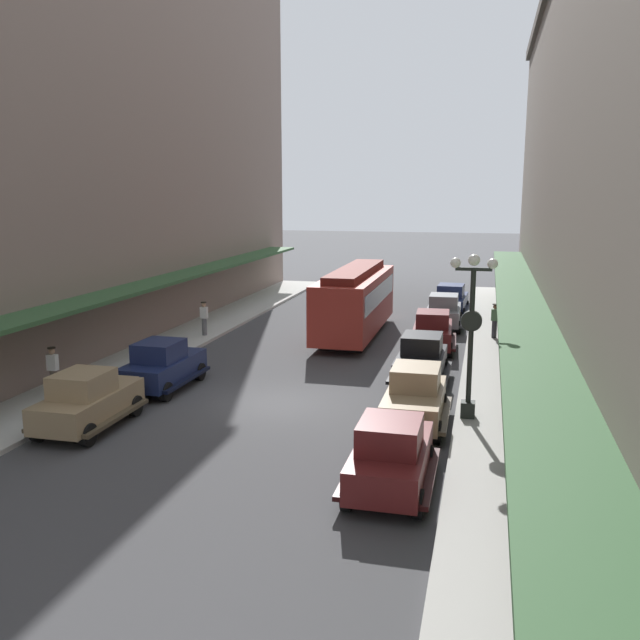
{
  "coord_description": "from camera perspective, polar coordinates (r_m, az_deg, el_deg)",
  "views": [
    {
      "loc": [
        6.79,
        -21.35,
        7.19
      ],
      "look_at": [
        0.0,
        6.0,
        1.8
      ],
      "focal_mm": 37.96,
      "sensor_mm": 36.0,
      "label": 1
    }
  ],
  "objects": [
    {
      "name": "parked_car_5",
      "position": [
        25.88,
        8.52,
        -3.26
      ],
      "size": [
        2.16,
        4.27,
        1.84
      ],
      "color": "black",
      "rests_on": "ground"
    },
    {
      "name": "sidewalk_left",
      "position": [
        26.66,
        -19.19,
        -5.27
      ],
      "size": [
        3.0,
        60.0,
        0.15
      ],
      "primitive_type": "cube",
      "color": "#B7B5AD",
      "rests_on": "ground"
    },
    {
      "name": "fire_hydrant",
      "position": [
        24.41,
        -19.37,
        -5.56
      ],
      "size": [
        0.24,
        0.24,
        0.82
      ],
      "color": "#B21E19",
      "rests_on": "sidewalk_left"
    },
    {
      "name": "pedestrian_3",
      "position": [
        25.58,
        -21.58,
        -3.92
      ],
      "size": [
        0.36,
        0.28,
        1.67
      ],
      "color": "#4C4238",
      "rests_on": "sidewalk_left"
    },
    {
      "name": "building_row_right",
      "position": [
        21.66,
        23.74,
        13.35
      ],
      "size": [
        4.3,
        60.0,
        16.95
      ],
      "color": "slate",
      "rests_on": "ground"
    },
    {
      "name": "lamp_post_with_clock",
      "position": [
        21.4,
        12.63,
        -0.76
      ],
      "size": [
        1.42,
        0.44,
        5.16
      ],
      "color": "black",
      "rests_on": "sidewalk_right"
    },
    {
      "name": "sidewalk_right",
      "position": [
        22.52,
        15.17,
        -7.98
      ],
      "size": [
        3.0,
        60.0,
        0.15
      ],
      "primitive_type": "cube",
      "color": "#B7B5AD",
      "rests_on": "ground"
    },
    {
      "name": "pedestrian_1",
      "position": [
        33.89,
        -9.74,
        0.17
      ],
      "size": [
        0.36,
        0.28,
        1.67
      ],
      "color": "slate",
      "rests_on": "sidewalk_left"
    },
    {
      "name": "pedestrian_2",
      "position": [
        33.87,
        14.51,
        -0.03
      ],
      "size": [
        0.36,
        0.28,
        1.67
      ],
      "color": "#2D2D33",
      "rests_on": "sidewalk_right"
    },
    {
      "name": "streetcar",
      "position": [
        33.76,
        2.99,
        1.8
      ],
      "size": [
        2.55,
        9.61,
        3.46
      ],
      "color": "#A52D23",
      "rests_on": "ground"
    },
    {
      "name": "pedestrian_0",
      "position": [
        39.08,
        15.54,
        1.33
      ],
      "size": [
        0.36,
        0.28,
        1.67
      ],
      "color": "slate",
      "rests_on": "sidewalk_right"
    },
    {
      "name": "parked_car_3",
      "position": [
        21.96,
        -19.0,
        -6.3
      ],
      "size": [
        2.16,
        4.27,
        1.84
      ],
      "color": "#997F5B",
      "rests_on": "ground"
    },
    {
      "name": "parked_car_1",
      "position": [
        31.29,
        9.47,
        -0.84
      ],
      "size": [
        2.31,
        4.32,
        1.84
      ],
      "color": "#591919",
      "rests_on": "ground"
    },
    {
      "name": "parked_car_4",
      "position": [
        36.42,
        10.38,
        0.77
      ],
      "size": [
        2.19,
        4.28,
        1.84
      ],
      "color": "slate",
      "rests_on": "ground"
    },
    {
      "name": "ground_plane",
      "position": [
        23.53,
        -3.55,
        -6.99
      ],
      "size": [
        200.0,
        200.0,
        0.0
      ],
      "primitive_type": "plane",
      "color": "#424244"
    },
    {
      "name": "parked_car_6",
      "position": [
        40.41,
        10.98,
        1.74
      ],
      "size": [
        2.3,
        4.32,
        1.84
      ],
      "color": "#19234C",
      "rests_on": "ground"
    },
    {
      "name": "parked_car_0",
      "position": [
        16.78,
        6.0,
        -11.08
      ],
      "size": [
        2.14,
        4.26,
        1.84
      ],
      "color": "#591919",
      "rests_on": "ground"
    },
    {
      "name": "parked_car_2",
      "position": [
        21.26,
        7.99,
        -6.37
      ],
      "size": [
        2.16,
        4.27,
        1.84
      ],
      "color": "#997F5B",
      "rests_on": "ground"
    },
    {
      "name": "parked_car_7",
      "position": [
        25.51,
        -13.11,
        -3.63
      ],
      "size": [
        2.21,
        4.28,
        1.84
      ],
      "color": "#19234C",
      "rests_on": "ground"
    }
  ]
}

